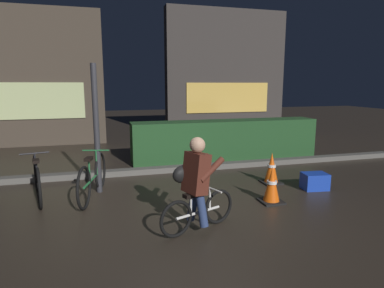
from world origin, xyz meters
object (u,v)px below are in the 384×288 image
at_px(parked_bike_center_left, 93,178).
at_px(blue_crate, 315,181).
at_px(street_post, 96,130).
at_px(parked_bike_left_mid, 37,179).
at_px(traffic_cone_far, 272,169).
at_px(traffic_cone_near, 272,185).
at_px(cyclist, 196,184).

xyz_separation_m(parked_bike_center_left, blue_crate, (3.90, -0.59, -0.20)).
height_order(street_post, blue_crate, street_post).
bearing_deg(parked_bike_left_mid, traffic_cone_far, -105.17).
height_order(parked_bike_left_mid, traffic_cone_near, parked_bike_left_mid).
xyz_separation_m(traffic_cone_near, cyclist, (-1.48, -0.66, 0.34)).
relative_size(parked_bike_center_left, traffic_cone_far, 2.74).
relative_size(street_post, parked_bike_left_mid, 1.41).
height_order(street_post, traffic_cone_near, street_post).
height_order(traffic_cone_far, blue_crate, traffic_cone_far).
bearing_deg(cyclist, street_post, 100.48).
bearing_deg(traffic_cone_far, parked_bike_center_left, 179.37).
bearing_deg(parked_bike_center_left, blue_crate, -84.65).
relative_size(traffic_cone_near, cyclist, 0.48).
distance_m(traffic_cone_near, traffic_cone_far, 1.09).
xyz_separation_m(parked_bike_left_mid, blue_crate, (4.79, -0.78, -0.19)).
bearing_deg(blue_crate, traffic_cone_near, -160.04).
height_order(parked_bike_left_mid, blue_crate, parked_bike_left_mid).
distance_m(parked_bike_center_left, blue_crate, 3.95).
height_order(street_post, parked_bike_center_left, street_post).
height_order(traffic_cone_near, traffic_cone_far, traffic_cone_far).
distance_m(parked_bike_left_mid, traffic_cone_far, 4.21).
bearing_deg(street_post, parked_bike_left_mid, -173.07).
distance_m(street_post, traffic_cone_near, 3.11).
xyz_separation_m(traffic_cone_far, blue_crate, (0.58, -0.55, -0.14)).
height_order(parked_bike_center_left, traffic_cone_far, parked_bike_center_left).
height_order(street_post, cyclist, street_post).
distance_m(traffic_cone_near, blue_crate, 1.18).
bearing_deg(parked_bike_center_left, traffic_cone_near, -95.55).
xyz_separation_m(street_post, cyclist, (1.22, -1.96, -0.50)).
bearing_deg(blue_crate, parked_bike_left_mid, 170.74).
distance_m(parked_bike_left_mid, parked_bike_center_left, 0.91).
bearing_deg(street_post, blue_crate, -13.32).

